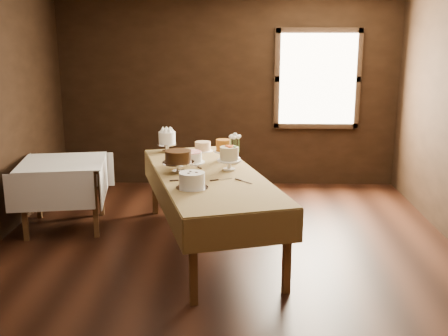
% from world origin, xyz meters
% --- Properties ---
extents(floor, '(5.00, 6.00, 0.01)m').
position_xyz_m(floor, '(0.00, 0.00, 0.00)').
color(floor, black).
rests_on(floor, ground).
extents(wall_back, '(5.00, 0.02, 2.80)m').
position_xyz_m(wall_back, '(0.00, 3.00, 1.40)').
color(wall_back, black).
rests_on(wall_back, ground).
extents(wall_front, '(5.00, 0.02, 2.80)m').
position_xyz_m(wall_front, '(0.00, -3.00, 1.40)').
color(wall_front, black).
rests_on(wall_front, ground).
extents(window, '(1.10, 0.05, 1.30)m').
position_xyz_m(window, '(1.30, 2.94, 1.60)').
color(window, '#FFEABF').
rests_on(window, wall_back).
extents(display_table, '(1.72, 2.82, 0.82)m').
position_xyz_m(display_table, '(-0.17, 0.50, 0.76)').
color(display_table, '#4E341D').
rests_on(display_table, ground).
extents(side_table, '(1.09, 1.09, 0.80)m').
position_xyz_m(side_table, '(-1.90, 1.05, 0.71)').
color(side_table, '#4E341D').
rests_on(side_table, ground).
extents(cake_meringue, '(0.28, 0.28, 0.26)m').
position_xyz_m(cake_meringue, '(-0.74, 1.53, 0.94)').
color(cake_meringue, silver).
rests_on(cake_meringue, display_table).
extents(cake_speckled, '(0.26, 0.26, 0.12)m').
position_xyz_m(cake_speckled, '(-0.30, 1.58, 0.87)').
color(cake_speckled, white).
rests_on(cake_speckled, display_table).
extents(cake_lattice, '(0.34, 0.34, 0.12)m').
position_xyz_m(cake_lattice, '(-0.40, 0.96, 0.88)').
color(cake_lattice, white).
rests_on(cake_lattice, display_table).
extents(cake_caramel, '(0.22, 0.22, 0.26)m').
position_xyz_m(cake_caramel, '(-0.03, 1.07, 0.93)').
color(cake_caramel, white).
rests_on(cake_caramel, display_table).
extents(cake_chocolate, '(0.35, 0.35, 0.25)m').
position_xyz_m(cake_chocolate, '(-0.49, 0.53, 0.93)').
color(cake_chocolate, silver).
rests_on(cake_chocolate, display_table).
extents(cake_flowers, '(0.26, 0.26, 0.27)m').
position_xyz_m(cake_flowers, '(0.05, 0.63, 0.93)').
color(cake_flowers, white).
rests_on(cake_flowers, display_table).
extents(cake_swirl, '(0.32, 0.32, 0.16)m').
position_xyz_m(cake_swirl, '(-0.30, -0.08, 0.89)').
color(cake_swirl, silver).
rests_on(cake_swirl, display_table).
extents(cake_server_a, '(0.23, 0.13, 0.01)m').
position_xyz_m(cake_server_a, '(0.01, 0.26, 0.82)').
color(cake_server_a, silver).
rests_on(cake_server_a, display_table).
extents(cake_server_b, '(0.18, 0.20, 0.01)m').
position_xyz_m(cake_server_b, '(0.22, 0.14, 0.82)').
color(cake_server_b, silver).
rests_on(cake_server_b, display_table).
extents(cake_server_c, '(0.13, 0.23, 0.01)m').
position_xyz_m(cake_server_c, '(-0.33, 0.82, 0.82)').
color(cake_server_c, silver).
rests_on(cake_server_c, display_table).
extents(cake_server_e, '(0.24, 0.09, 0.01)m').
position_xyz_m(cake_server_e, '(-0.38, 0.21, 0.82)').
color(cake_server_e, silver).
rests_on(cake_server_e, display_table).
extents(flower_vase, '(0.14, 0.14, 0.12)m').
position_xyz_m(flower_vase, '(0.11, 0.95, 0.88)').
color(flower_vase, '#2D2823').
rests_on(flower_vase, display_table).
extents(flower_bouquet, '(0.14, 0.14, 0.20)m').
position_xyz_m(flower_bouquet, '(0.11, 0.95, 1.06)').
color(flower_bouquet, white).
rests_on(flower_bouquet, flower_vase).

